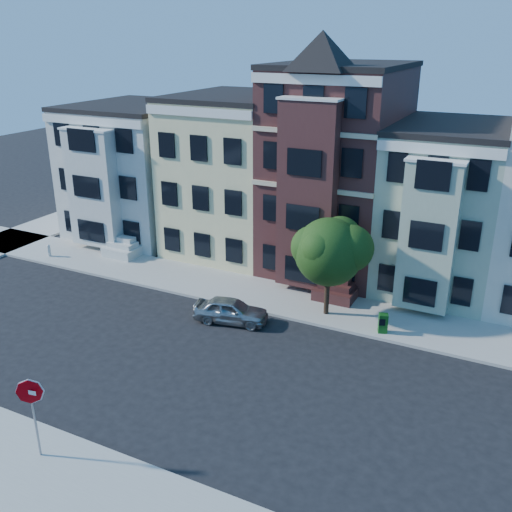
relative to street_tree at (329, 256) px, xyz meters
The scene contains 12 objects.
ground 8.32m from the street_tree, 106.26° to the right, with size 120.00×120.00×0.00m, color black.
far_sidewalk 3.97m from the street_tree, 162.19° to the left, with size 60.00×4.00×0.15m, color #9E9B93.
near_sidewalk 15.80m from the street_tree, 97.93° to the right, with size 60.00×4.00×0.15m, color #9E9B93.
house_white 18.61m from the street_tree, 157.25° to the left, with size 8.00×9.00×9.00m, color beige.
house_yellow 11.74m from the street_tree, 141.81° to the left, with size 7.00×9.00×10.00m, color beige.
house_brown 7.95m from the street_tree, 106.53° to the left, with size 7.00×9.00×12.00m, color #421F1D.
house_green 8.49m from the street_tree, 58.71° to the left, with size 6.00×9.00×9.00m, color #9DAC92.
street_tree is the anchor object (origin of this frame).
parked_car 5.68m from the street_tree, 145.73° to the right, with size 1.53×3.81×1.30m, color #9B9FA3.
newspaper_box 4.23m from the street_tree, 12.30° to the right, with size 0.44×0.39×0.97m, color #125116.
fire_hydrant 19.35m from the street_tree, behind, with size 0.22×0.22×0.64m, color beige.
stop_sign 15.58m from the street_tree, 109.49° to the right, with size 0.95×0.13×3.47m, color #BC0007, non-canonical shape.
Camera 1 is at (10.75, -18.24, 13.77)m, focal length 40.00 mm.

